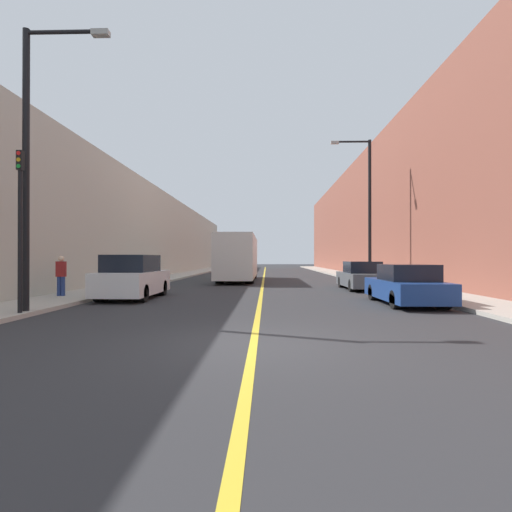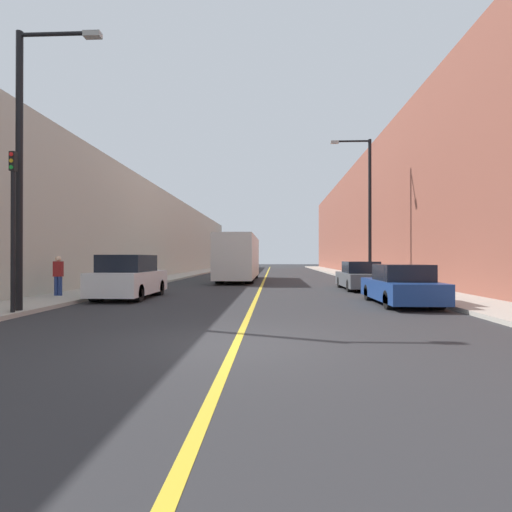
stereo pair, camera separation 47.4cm
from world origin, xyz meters
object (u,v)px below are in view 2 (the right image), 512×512
Objects in this scene: street_lamp_left at (26,152)px; bus at (239,257)px; pedestrian at (58,275)px; parked_suv_left at (129,278)px; traffic_light at (13,225)px; car_right_mid at (360,277)px; car_right_near at (401,286)px; street_lamp_right at (367,202)px.

bus is at bearing 75.17° from street_lamp_left.
bus is 1.34× the size of street_lamp_left.
pedestrian is at bearing 108.71° from street_lamp_left.
street_lamp_left is (-1.29, -4.85, 3.93)m from parked_suv_left.
car_right_mid is at bearing 40.66° from traffic_light.
pedestrian is (-13.34, 1.46, 0.32)m from car_right_near.
car_right_mid is 15.77m from traffic_light.
car_right_mid is (7.05, -8.05, -1.06)m from bus.
traffic_light is (-11.88, -10.20, 1.92)m from car_right_mid.
bus is 18.69m from street_lamp_left.
car_right_mid is at bearing 25.18° from parked_suv_left.
parked_suv_left is at bearing 75.16° from traffic_light.
pedestrian reaches higher than car_right_near.
traffic_light is at bearing -163.59° from car_right_near.
parked_suv_left is 15.46m from street_lamp_right.
parked_suv_left reaches higher than car_right_mid.
traffic_light is at bearing -139.34° from car_right_mid.
street_lamp_left reaches higher than traffic_light.
street_lamp_left is at bearing 76.43° from traffic_light.
street_lamp_left is 0.91× the size of street_lamp_right.
car_right_mid is at bearing 90.25° from car_right_near.
car_right_mid is 0.56× the size of street_lamp_left.
bus is 2.40× the size of car_right_mid.
street_lamp_right reaches higher than car_right_mid.
pedestrian is (-13.31, -5.23, 0.30)m from car_right_mid.
bus is 16.39m from car_right_near.
bus is 10.75m from car_right_mid.
pedestrian is at bearing -173.83° from parked_suv_left.
parked_suv_left is (-3.42, -12.97, -0.90)m from bus.
pedestrian is (-1.44, 4.97, -1.62)m from traffic_light.
bus reaches higher than car_right_mid.
traffic_light is at bearing -104.80° from bus.
pedestrian is at bearing -115.23° from bus.
car_right_near is 11.75m from street_lamp_right.
traffic_light is at bearing -73.86° from pedestrian.
car_right_near is 13.43m from pedestrian.
street_lamp_right is (1.32, 4.09, 4.49)m from car_right_mid.
street_lamp_left is at bearing -165.36° from car_right_near.
parked_suv_left is at bearing 170.45° from car_right_near.
street_lamp_right reaches higher than street_lamp_left.
street_lamp_left is 6.11m from pedestrian.
car_right_near is 0.98× the size of traffic_light.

